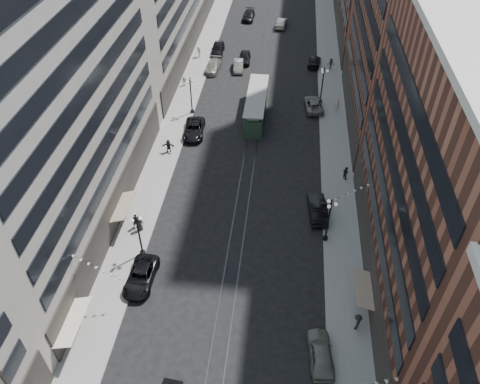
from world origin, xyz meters
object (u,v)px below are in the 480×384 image
at_px(car_14, 281,23).
at_px(pedestrian_8, 337,105).
at_px(lamppost_sw_far, 139,233).
at_px(car_9, 218,48).
at_px(pedestrian_9, 331,64).
at_px(car_extra_1, 249,16).
at_px(car_4, 321,353).
at_px(car_8, 213,66).
at_px(pedestrian_5, 168,146).
at_px(car_11, 314,104).
at_px(pedestrian_2, 136,223).
at_px(pedestrian_extra_1, 140,224).
at_px(pedestrian_6, 184,81).
at_px(streetcar, 256,106).
at_px(car_10, 318,209).
at_px(car_13, 245,58).
at_px(car_2, 141,277).
at_px(car_extra_0, 238,66).
at_px(lamppost_se_far, 329,219).
at_px(pedestrian_7, 346,173).
at_px(lamppost_sw_mid, 191,94).
at_px(pedestrian_extra_2, 199,52).
at_px(lamppost_se_mid, 322,84).
at_px(pedestrian_extra_0, 357,322).
at_px(car_7, 194,129).
at_px(car_12, 314,62).

bearing_deg(car_14, pedestrian_8, 113.15).
bearing_deg(lamppost_sw_far, car_9, 89.03).
bearing_deg(pedestrian_9, car_extra_1, 118.98).
bearing_deg(car_4, car_8, -77.94).
bearing_deg(pedestrian_5, car_11, 33.33).
bearing_deg(lamppost_sw_far, pedestrian_2, 115.28).
xyz_separation_m(car_9, pedestrian_extra_1, (-1.93, -43.83, 0.18)).
distance_m(pedestrian_2, pedestrian_6, 31.32).
xyz_separation_m(car_8, car_11, (16.40, -10.30, -0.02)).
height_order(streetcar, car_4, streetcar).
bearing_deg(pedestrian_8, pedestrian_5, 32.07).
bearing_deg(car_9, car_10, -68.26).
relative_size(car_13, pedestrian_8, 2.43).
bearing_deg(pedestrian_9, streetcar, -134.14).
bearing_deg(car_9, car_2, -91.42).
bearing_deg(car_extra_0, car_10, -74.92).
bearing_deg(lamppost_se_far, pedestrian_7, 75.80).
height_order(car_10, pedestrian_7, pedestrian_7).
bearing_deg(car_14, car_13, 76.70).
bearing_deg(lamppost_sw_mid, pedestrian_extra_1, -92.71).
distance_m(car_4, car_extra_1, 73.74).
bearing_deg(streetcar, pedestrian_extra_2, 122.92).
height_order(pedestrian_9, car_extra_0, pedestrian_9).
bearing_deg(lamppost_sw_far, car_4, -28.38).
distance_m(streetcar, pedestrian_5, 14.50).
xyz_separation_m(streetcar, car_13, (-3.35, 16.80, -0.76)).
height_order(pedestrian_2, pedestrian_9, pedestrian_9).
distance_m(lamppost_se_mid, pedestrian_2, 34.94).
distance_m(pedestrian_9, car_extra_1, 25.55).
height_order(car_9, pedestrian_extra_0, pedestrian_extra_0).
xyz_separation_m(car_11, pedestrian_9, (2.91, 12.71, 0.32)).
xyz_separation_m(car_11, pedestrian_extra_1, (-18.48, -26.87, 0.30)).
height_order(lamppost_sw_mid, pedestrian_extra_0, lamppost_sw_mid).
height_order(lamppost_sw_far, pedestrian_9, lamppost_sw_far).
height_order(streetcar, car_7, streetcar).
distance_m(pedestrian_2, pedestrian_9, 45.06).
relative_size(lamppost_sw_mid, pedestrian_8, 2.91).
distance_m(pedestrian_extra_1, pedestrian_extra_2, 41.72).
bearing_deg(car_7, car_11, 23.25).
bearing_deg(lamppost_sw_far, lamppost_se_far, 12.26).
bearing_deg(pedestrian_5, pedestrian_6, 93.51).
relative_size(pedestrian_2, car_12, 0.33).
bearing_deg(car_12, streetcar, 69.68).
distance_m(streetcar, car_7, 9.74).
height_order(lamppost_sw_mid, car_7, lamppost_sw_mid).
bearing_deg(pedestrian_extra_1, lamppost_se_mid, 11.23).
bearing_deg(lamppost_sw_far, pedestrian_6, 94.41).
bearing_deg(car_8, car_extra_0, 14.98).
height_order(lamppost_sw_far, pedestrian_extra_1, lamppost_sw_far).
bearing_deg(pedestrian_extra_2, pedestrian_extra_0, -33.78).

